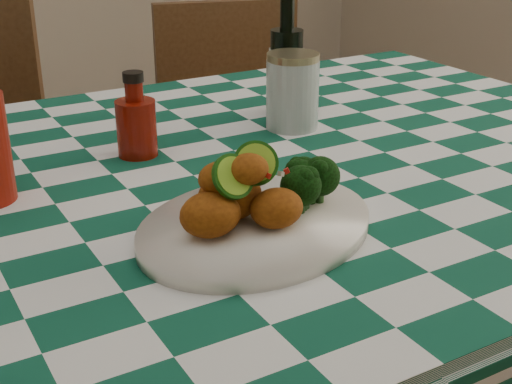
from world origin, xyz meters
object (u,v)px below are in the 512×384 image
ketchup_bottle (136,114)px  beer_bottle (287,53)px  mason_jar (292,91)px  plate (256,226)px  wooden_chair_right (244,174)px  fried_chicken_pile (245,189)px

ketchup_bottle → beer_bottle: 0.34m
ketchup_bottle → beer_bottle: bearing=13.7°
mason_jar → beer_bottle: bearing=64.4°
plate → wooden_chair_right: 1.10m
plate → fried_chicken_pile: fried_chicken_pile is taller
ketchup_bottle → mason_jar: bearing=-0.8°
plate → beer_bottle: size_ratio=1.43×
ketchup_bottle → plate: bearing=-86.0°
fried_chicken_pile → beer_bottle: (0.32, 0.41, 0.05)m
mason_jar → beer_bottle: size_ratio=0.59×
beer_bottle → fried_chicken_pile: bearing=-127.7°
plate → wooden_chair_right: size_ratio=0.36×
fried_chicken_pile → ketchup_bottle: bearing=91.4°
fried_chicken_pile → wooden_chair_right: bearing=61.0°
fried_chicken_pile → beer_bottle: size_ratio=0.61×
ketchup_bottle → mason_jar: ketchup_bottle is taller
ketchup_bottle → wooden_chair_right: size_ratio=0.15×
mason_jar → wooden_chair_right: size_ratio=0.15×
fried_chicken_pile → mason_jar: bearing=49.7°
plate → mason_jar: size_ratio=2.43×
plate → beer_bottle: (0.30, 0.41, 0.10)m
ketchup_bottle → mason_jar: (0.29, -0.00, -0.00)m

